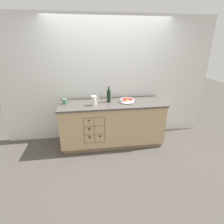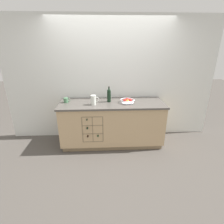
% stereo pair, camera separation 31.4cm
% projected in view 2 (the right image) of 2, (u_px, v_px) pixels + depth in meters
% --- Properties ---
extents(ground_plane, '(14.00, 14.00, 0.00)m').
position_uv_depth(ground_plane, '(112.00, 142.00, 3.80)').
color(ground_plane, '#4C4742').
extents(back_wall, '(4.44, 0.06, 2.55)m').
position_uv_depth(back_wall, '(111.00, 80.00, 3.72)').
color(back_wall, silver).
rests_on(back_wall, ground_plane).
extents(kitchen_island, '(2.08, 0.75, 0.91)m').
position_uv_depth(kitchen_island, '(112.00, 123.00, 3.63)').
color(kitchen_island, '#8B7354').
rests_on(kitchen_island, ground_plane).
extents(fruit_bowl, '(0.28, 0.28, 0.08)m').
position_uv_depth(fruit_bowl, '(127.00, 101.00, 3.45)').
color(fruit_bowl, silver).
rests_on(fruit_bowl, kitchen_island).
extents(white_pitcher, '(0.16, 0.10, 0.19)m').
position_uv_depth(white_pitcher, '(94.00, 100.00, 3.32)').
color(white_pitcher, silver).
rests_on(white_pitcher, kitchen_island).
extents(ceramic_mug, '(0.13, 0.09, 0.10)m').
position_uv_depth(ceramic_mug, '(66.00, 100.00, 3.46)').
color(ceramic_mug, '#4C7A56').
rests_on(ceramic_mug, kitchen_island).
extents(standing_wine_bottle, '(0.08, 0.08, 0.31)m').
position_uv_depth(standing_wine_bottle, '(109.00, 95.00, 3.47)').
color(standing_wine_bottle, black).
rests_on(standing_wine_bottle, kitchen_island).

